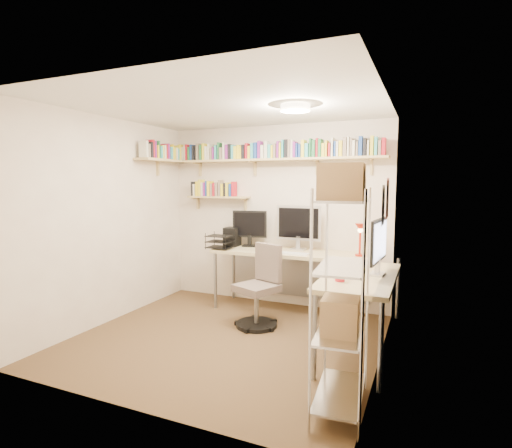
% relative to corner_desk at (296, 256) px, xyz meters
% --- Properties ---
extents(ground, '(3.20, 3.20, 0.00)m').
position_rel_corner_desk_xyz_m(ground, '(-0.50, -0.92, -0.80)').
color(ground, '#402D1B').
rests_on(ground, ground).
extents(room_shell, '(3.24, 3.04, 2.52)m').
position_rel_corner_desk_xyz_m(room_shell, '(-0.50, -0.91, 0.75)').
color(room_shell, beige).
rests_on(room_shell, ground).
extents(wall_shelves, '(3.12, 1.09, 0.79)m').
position_rel_corner_desk_xyz_m(wall_shelves, '(-0.91, 0.38, 1.23)').
color(wall_shelves, tan).
rests_on(wall_shelves, ground).
extents(corner_desk, '(2.50, 2.07, 1.41)m').
position_rel_corner_desk_xyz_m(corner_desk, '(0.00, 0.00, 0.00)').
color(corner_desk, beige).
rests_on(corner_desk, ground).
extents(office_chair, '(0.57, 0.57, 0.98)m').
position_rel_corner_desk_xyz_m(office_chair, '(-0.33, -0.38, -0.39)').
color(office_chair, black).
rests_on(office_chair, ground).
extents(wire_rack, '(0.42, 0.75, 1.84)m').
position_rel_corner_desk_xyz_m(wire_rack, '(0.92, -1.83, 0.45)').
color(wire_rack, silver).
rests_on(wire_rack, ground).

